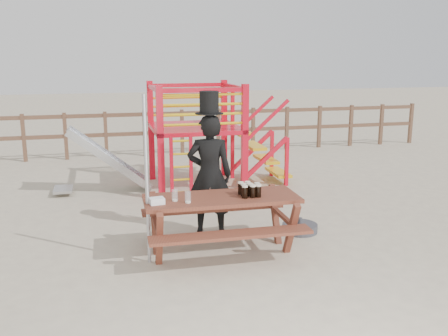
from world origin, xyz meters
TOP-DOWN VIEW (x-y plane):
  - ground at (0.00, 0.00)m, footprint 60.00×60.00m
  - back_fence at (0.00, 7.00)m, footprint 15.09×0.09m
  - playground_fort at (0.12, 3.58)m, footprint 4.71×1.84m
  - picnic_table at (-0.15, 0.02)m, footprint 2.08×1.46m
  - man_with_hat at (-0.13, 0.82)m, footprint 0.74×0.58m
  - metal_pole at (-1.13, -0.05)m, footprint 0.05×0.05m
  - parasol_base at (1.20, 0.53)m, footprint 0.53×0.53m
  - paper_bag at (-1.02, -0.10)m, footprint 0.20×0.16m
  - stout_pints at (0.22, -0.03)m, footprint 0.28×0.27m
  - empty_glasses at (-0.70, -0.08)m, footprint 0.23×0.19m

SIDE VIEW (x-z plane):
  - ground at x=0.00m, z-range 0.00..0.00m
  - parasol_base at x=1.20m, z-range -0.05..0.18m
  - picnic_table at x=-0.15m, z-range 0.10..0.90m
  - back_fence at x=0.00m, z-range 0.14..1.34m
  - paper_bag at x=-1.02m, z-range 0.79..0.87m
  - empty_glasses at x=-0.70m, z-range 0.79..0.94m
  - stout_pints at x=0.22m, z-range 0.79..0.97m
  - man_with_hat at x=-0.13m, z-range -0.11..2.02m
  - playground_fort at x=0.12m, z-range 0.02..2.12m
  - metal_pole at x=-1.13m, z-range 0.00..2.17m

